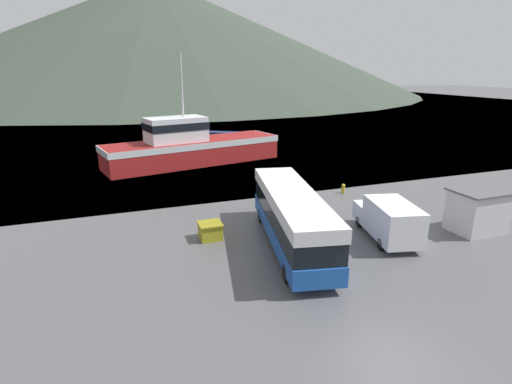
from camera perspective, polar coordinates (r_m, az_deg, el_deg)
The scene contains 10 objects.
ground_plane at distance 16.07m, azimuth 18.79°, elevation -21.68°, with size 400.00×400.00×0.00m, color #4C4C4F.
water_surface at distance 149.01m, azimuth -17.05°, elevation 12.65°, with size 240.00×240.00×0.00m, color #3D5160.
hill_backdrop at distance 184.59m, azimuth -14.04°, elevation 20.72°, with size 213.59×213.59×45.65m, color #333D33.
tour_bus at distance 22.85m, azimuth 5.11°, elevation -3.40°, with size 4.82×11.74×3.28m.
delivery_van at distance 25.15m, azimuth 18.41°, elevation -3.70°, with size 3.48×6.06×2.40m.
fishing_boat at distance 43.64m, azimuth -9.37°, elevation 6.50°, with size 19.57×8.87×11.40m.
storage_bin at distance 24.34m, azimuth -6.57°, elevation -5.51°, with size 1.38×1.39×1.00m.
dock_kiosk at distance 28.56m, azimuth 29.08°, elevation -2.35°, with size 3.35×2.53×2.71m.
small_boat at distance 60.69m, azimuth -4.46°, elevation 8.16°, with size 6.75×4.84×0.81m.
mooring_bollard at distance 33.73m, azimuth 12.34°, elevation 0.55°, with size 0.30×0.30×0.79m.
Camera 1 is at (-8.54, -9.41, 9.85)m, focal length 28.00 mm.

